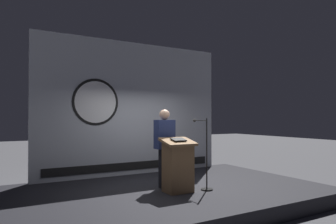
% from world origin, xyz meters
% --- Properties ---
extents(ground_plane, '(40.00, 40.00, 0.00)m').
position_xyz_m(ground_plane, '(0.00, 0.00, 0.00)').
color(ground_plane, '#4C4C51').
extents(stage_platform, '(6.40, 4.00, 0.30)m').
position_xyz_m(stage_platform, '(0.00, 0.00, 0.15)').
color(stage_platform, black).
rests_on(stage_platform, ground).
extents(banner_display, '(5.02, 0.12, 3.44)m').
position_xyz_m(banner_display, '(-0.02, 1.85, 2.01)').
color(banner_display, '#B2B7C1').
rests_on(banner_display, stage_platform).
extents(podium, '(0.64, 0.50, 1.07)m').
position_xyz_m(podium, '(0.01, -0.37, 0.82)').
color(podium, olive).
rests_on(podium, stage_platform).
extents(speaker_person, '(0.40, 0.26, 1.64)m').
position_xyz_m(speaker_person, '(-0.03, 0.11, 1.14)').
color(speaker_person, black).
rests_on(speaker_person, stage_platform).
extents(microphone_stand, '(0.24, 0.59, 1.46)m').
position_xyz_m(microphone_stand, '(0.60, -0.46, 0.82)').
color(microphone_stand, black).
rests_on(microphone_stand, stage_platform).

